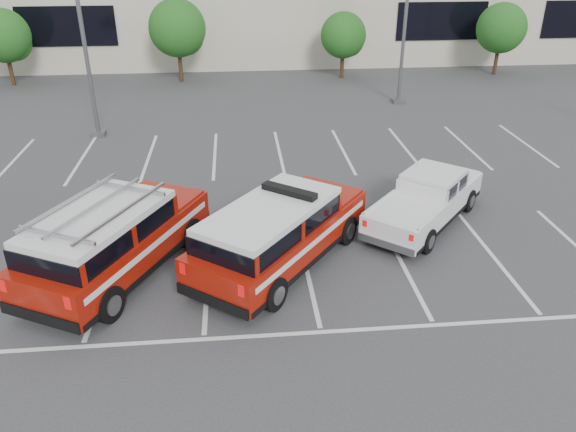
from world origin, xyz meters
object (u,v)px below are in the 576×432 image
tree_right (502,30)px  fire_chief_suv (279,237)px  light_pole_mid (407,1)px  white_pickup (426,204)px  tree_left (5,37)px  light_pole_left (80,15)px  tree_mid_left (179,30)px  tree_mid_right (345,37)px  ladder_suv (114,245)px

tree_right → fire_chief_suv: 27.01m
light_pole_mid → white_pickup: (-2.93, -13.70, -4.55)m
tree_left → fire_chief_suv: bearing=-57.0°
light_pole_left → light_pole_mid: (15.00, 4.00, 0.00)m
white_pickup → tree_right: bearing=102.2°
light_pole_left → white_pickup: (12.07, -9.70, -4.55)m
tree_mid_left → white_pickup: size_ratio=0.95×
tree_left → fire_chief_suv: tree_left is taller
tree_mid_left → fire_chief_suv: size_ratio=0.79×
tree_left → white_pickup: bearing=-46.1°
tree_mid_right → tree_left: bearing=180.0°
tree_mid_right → tree_right: 10.00m
tree_mid_right → fire_chief_suv: tree_mid_right is taller
ladder_suv → tree_left: bearing=141.0°
tree_left → light_pole_left: 12.43m
light_pole_left → fire_chief_suv: light_pole_left is taller
tree_right → light_pole_left: bearing=-156.5°
light_pole_mid → white_pickup: bearing=-102.1°
fire_chief_suv → white_pickup: (4.79, 2.07, -0.23)m
light_pole_left → fire_chief_suv: size_ratio=1.68×
tree_left → tree_mid_right: 20.00m
tree_mid_right → light_pole_left: bearing=-142.5°
ladder_suv → tree_mid_left: bearing=116.4°
light_pole_left → ladder_suv: 12.94m
tree_mid_left → ladder_suv: 22.02m
ladder_suv → white_pickup: bearing=40.3°
tree_right → light_pole_mid: size_ratio=0.43×
tree_mid_right → fire_chief_suv: 22.63m
light_pole_mid → ladder_suv: bearing=-127.3°
tree_mid_right → light_pole_left: 16.72m
light_pole_left → ladder_suv: (2.90, -11.87, -4.27)m
ladder_suv → tree_right: bearing=74.3°
light_pole_mid → tree_left: bearing=164.6°
tree_right → white_pickup: bearing=-119.2°
tree_mid_left → fire_chief_suv: tree_mid_left is taller
fire_chief_suv → tree_mid_left: bearing=138.7°
light_pole_mid → ladder_suv: light_pole_mid is taller
tree_left → tree_mid_left: (10.00, 0.00, 0.27)m
tree_mid_left → light_pole_left: 10.73m
tree_left → ladder_suv: bearing=-65.9°
tree_left → fire_chief_suv: (14.19, -21.81, -1.90)m
light_pole_left → light_pole_mid: same height
tree_mid_right → tree_right: (10.00, 0.00, 0.27)m
tree_left → white_pickup: tree_left is taller
tree_mid_right → white_pickup: (-1.02, -19.74, -1.87)m
tree_mid_right → tree_right: bearing=0.0°
tree_mid_left → tree_mid_right: size_ratio=1.21×
tree_mid_left → tree_mid_right: bearing=-0.0°
light_pole_mid → fire_chief_suv: size_ratio=1.68×
tree_mid_left → light_pole_mid: 13.53m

